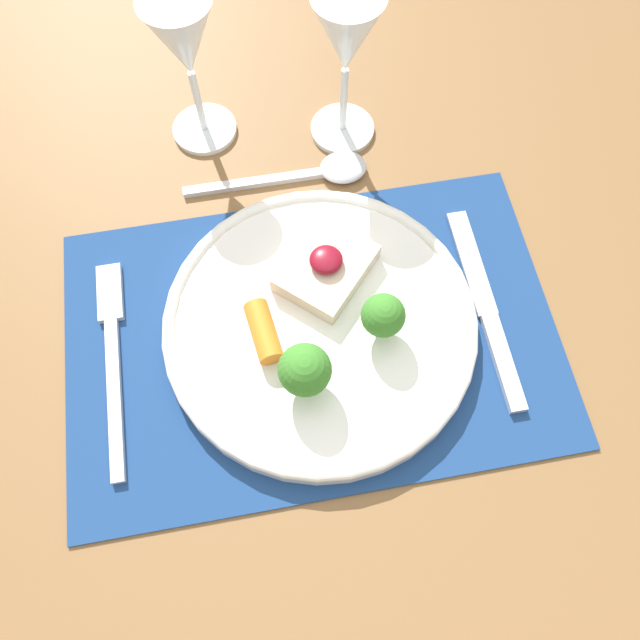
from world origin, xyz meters
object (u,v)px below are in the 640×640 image
Objects in this scene: fork at (113,350)px; wine_glass_near at (346,44)px; spoon at (321,171)px; dinner_plate at (321,322)px; knife at (489,319)px; wine_glass_far at (185,47)px.

wine_glass_near is at bearing 41.30° from fork.
spoon is at bearing -121.49° from wine_glass_near.
spoon is at bearing 79.67° from dinner_plate.
knife is 1.29× the size of wine_glass_far.
spoon is 1.16× the size of wine_glass_near.
wine_glass_near is (0.07, 0.24, 0.10)m from dinner_plate.
wine_glass_far is (-0.15, 0.03, -0.00)m from wine_glass_near.
wine_glass_far is (-0.25, 0.28, 0.11)m from knife.
spoon is at bearing 37.22° from fork.
knife is at bearing -4.13° from fork.
wine_glass_far is at bearing 133.10° from knife.
dinner_plate reaches higher than fork.
fork is 1.29× the size of wine_glass_far.
wine_glass_far is (0.11, 0.25, 0.11)m from fork.
wine_glass_far is at bearing 107.93° from dinner_plate.
wine_glass_far reaches higher than dinner_plate.
dinner_plate is 0.27m from wine_glass_near.
wine_glass_far reaches higher than spoon.
knife is 0.24m from spoon.
fork is 1.00× the size of knife.
wine_glass_far reaches higher than knife.
fork is at bearing -142.75° from spoon.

